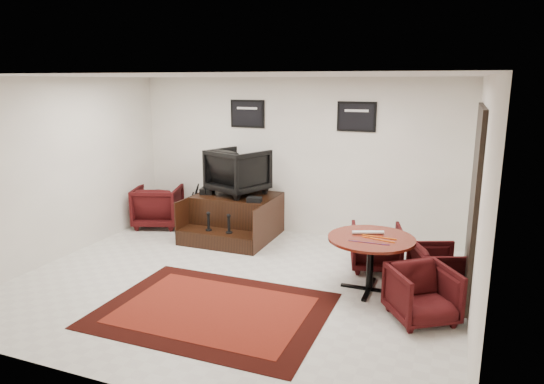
{
  "coord_description": "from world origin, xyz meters",
  "views": [
    {
      "loc": [
        2.76,
        -5.65,
        2.74
      ],
      "look_at": [
        0.2,
        0.9,
        1.12
      ],
      "focal_mm": 32.0,
      "sensor_mm": 36.0,
      "label": 1
    }
  ],
  "objects_px": {
    "shine_chair": "(238,169)",
    "table_chair_corner": "(422,291)",
    "armchair_side": "(158,204)",
    "table_chair_back": "(376,245)",
    "table_chair_window": "(438,267)",
    "meeting_table": "(371,244)",
    "shine_podium": "(235,217)"
  },
  "relations": [
    {
      "from": "shine_chair",
      "to": "meeting_table",
      "type": "height_order",
      "value": "shine_chair"
    },
    {
      "from": "meeting_table",
      "to": "shine_podium",
      "type": "bearing_deg",
      "value": 151.3
    },
    {
      "from": "shine_chair",
      "to": "table_chair_window",
      "type": "relative_size",
      "value": 1.36
    },
    {
      "from": "meeting_table",
      "to": "table_chair_back",
      "type": "xyz_separation_m",
      "value": [
        -0.05,
        0.81,
        -0.29
      ]
    },
    {
      "from": "shine_chair",
      "to": "meeting_table",
      "type": "relative_size",
      "value": 0.8
    },
    {
      "from": "meeting_table",
      "to": "table_chair_window",
      "type": "relative_size",
      "value": 1.7
    },
    {
      "from": "shine_podium",
      "to": "table_chair_window",
      "type": "distance_m",
      "value": 3.69
    },
    {
      "from": "shine_chair",
      "to": "table_chair_back",
      "type": "height_order",
      "value": "shine_chair"
    },
    {
      "from": "shine_podium",
      "to": "table_chair_corner",
      "type": "relative_size",
      "value": 2.09
    },
    {
      "from": "shine_chair",
      "to": "table_chair_corner",
      "type": "bearing_deg",
      "value": 168.42
    },
    {
      "from": "armchair_side",
      "to": "shine_podium",
      "type": "bearing_deg",
      "value": 160.58
    },
    {
      "from": "shine_chair",
      "to": "table_chair_window",
      "type": "height_order",
      "value": "shine_chair"
    },
    {
      "from": "table_chair_back",
      "to": "table_chair_corner",
      "type": "height_order",
      "value": "table_chair_back"
    },
    {
      "from": "shine_podium",
      "to": "meeting_table",
      "type": "xyz_separation_m",
      "value": [
        2.67,
        -1.46,
        0.31
      ]
    },
    {
      "from": "table_chair_window",
      "to": "table_chair_corner",
      "type": "distance_m",
      "value": 0.95
    },
    {
      "from": "table_chair_back",
      "to": "table_chair_window",
      "type": "bearing_deg",
      "value": 137.77
    },
    {
      "from": "shine_podium",
      "to": "table_chair_corner",
      "type": "height_order",
      "value": "shine_podium"
    },
    {
      "from": "armchair_side",
      "to": "table_chair_corner",
      "type": "height_order",
      "value": "armchair_side"
    },
    {
      "from": "shine_chair",
      "to": "meeting_table",
      "type": "xyz_separation_m",
      "value": [
        2.67,
        -1.61,
        -0.55
      ]
    },
    {
      "from": "meeting_table",
      "to": "armchair_side",
      "type": "bearing_deg",
      "value": 161.06
    },
    {
      "from": "table_chair_corner",
      "to": "shine_podium",
      "type": "bearing_deg",
      "value": 115.21
    },
    {
      "from": "armchair_side",
      "to": "shine_chair",
      "type": "bearing_deg",
      "value": 165.71
    },
    {
      "from": "meeting_table",
      "to": "table_chair_window",
      "type": "height_order",
      "value": "meeting_table"
    },
    {
      "from": "shine_podium",
      "to": "table_chair_window",
      "type": "relative_size",
      "value": 2.23
    },
    {
      "from": "table_chair_window",
      "to": "meeting_table",
      "type": "bearing_deg",
      "value": 89.58
    },
    {
      "from": "shine_podium",
      "to": "shine_chair",
      "type": "height_order",
      "value": "shine_chair"
    },
    {
      "from": "armchair_side",
      "to": "table_chair_window",
      "type": "height_order",
      "value": "armchair_side"
    },
    {
      "from": "table_chair_window",
      "to": "shine_chair",
      "type": "bearing_deg",
      "value": 47.89
    },
    {
      "from": "shine_chair",
      "to": "table_chair_back",
      "type": "distance_m",
      "value": 2.86
    },
    {
      "from": "armchair_side",
      "to": "table_chair_window",
      "type": "distance_m",
      "value": 5.29
    },
    {
      "from": "table_chair_back",
      "to": "shine_podium",
      "type": "bearing_deg",
      "value": -28.14
    },
    {
      "from": "armchair_side",
      "to": "table_chair_back",
      "type": "height_order",
      "value": "armchair_side"
    }
  ]
}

